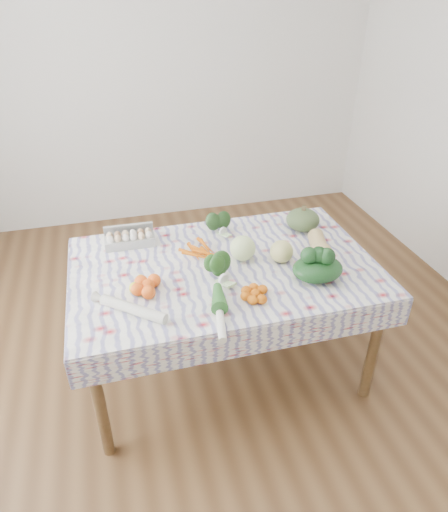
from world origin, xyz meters
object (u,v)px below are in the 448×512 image
(cabbage, at_px, (243,248))
(butternut_squash, at_px, (319,245))
(kabocha_squash, at_px, (303,220))
(dining_table, at_px, (224,277))
(grapefruit, at_px, (282,252))
(egg_carton, at_px, (130,240))

(cabbage, distance_m, butternut_squash, 0.44)
(kabocha_squash, bearing_deg, dining_table, -155.02)
(grapefruit, bearing_deg, egg_carton, 153.62)
(dining_table, bearing_deg, butternut_squash, -3.48)
(kabocha_squash, xyz_separation_m, cabbage, (-0.46, -0.24, 0.00))
(butternut_squash, distance_m, grapefruit, 0.23)
(cabbage, xyz_separation_m, butternut_squash, (0.43, -0.06, -0.01))
(dining_table, xyz_separation_m, kabocha_squash, (0.58, 0.27, 0.15))
(kabocha_squash, distance_m, cabbage, 0.52)
(cabbage, bearing_deg, grapefruit, -21.39)
(butternut_squash, bearing_deg, kabocha_squash, 100.96)
(kabocha_squash, relative_size, cabbage, 1.44)
(egg_carton, height_order, grapefruit, grapefruit)
(egg_carton, relative_size, kabocha_squash, 1.40)
(egg_carton, xyz_separation_m, kabocha_squash, (1.06, -0.08, 0.03))
(cabbage, xyz_separation_m, grapefruit, (0.20, -0.08, -0.01))
(kabocha_squash, distance_m, butternut_squash, 0.30)
(egg_carton, height_order, cabbage, cabbage)
(kabocha_squash, xyz_separation_m, grapefruit, (-0.26, -0.32, -0.00))
(butternut_squash, bearing_deg, dining_table, -166.96)
(butternut_squash, bearing_deg, egg_carton, 176.23)
(grapefruit, bearing_deg, dining_table, 171.52)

